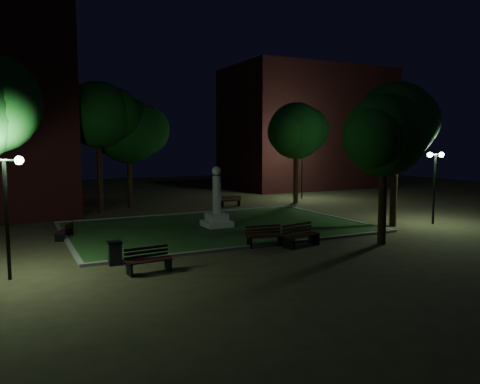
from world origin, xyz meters
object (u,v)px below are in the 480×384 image
at_px(bench_near_left, 265,237).
at_px(bench_near_right, 301,236).
at_px(bench_left_side, 65,232).
at_px(trash_bin, 115,253).
at_px(bench_far_side, 231,201).
at_px(monument, 217,210).
at_px(bench_west_near, 148,261).

height_order(bench_near_left, bench_near_right, bench_near_right).
height_order(bench_left_side, trash_bin, trash_bin).
relative_size(bench_left_side, bench_far_side, 0.99).
bearing_deg(monument, bench_near_right, -75.55).
relative_size(bench_near_left, bench_left_side, 1.18).
distance_m(monument, bench_far_side, 8.53).
relative_size(monument, trash_bin, 3.66).
xyz_separation_m(bench_near_right, bench_left_side, (-9.06, 6.20, -0.11)).
height_order(bench_west_near, bench_left_side, bench_west_near).
bearing_deg(bench_west_near, bench_near_left, 13.15).
bearing_deg(bench_near_right, monument, 92.21).
relative_size(bench_near_left, bench_far_side, 1.17).
bearing_deg(trash_bin, bench_near_left, 2.41).
distance_m(monument, bench_near_left, 5.08).
bearing_deg(bench_near_right, bench_left_side, 133.36).
xyz_separation_m(bench_far_side, trash_bin, (-10.75, -12.67, 0.08)).
bearing_deg(bench_near_right, bench_near_left, 141.19).
xyz_separation_m(bench_near_left, bench_west_near, (-5.69, -1.86, -0.01)).
relative_size(bench_near_right, bench_left_side, 1.30).
xyz_separation_m(monument, bench_near_left, (0.07, -5.05, -0.53)).
bearing_deg(bench_near_left, bench_left_side, 153.26).
bearing_deg(monument, bench_west_near, -129.08).
xyz_separation_m(bench_west_near, trash_bin, (-0.84, 1.59, 0.03)).
xyz_separation_m(bench_west_near, bench_far_side, (9.91, 14.26, -0.05)).
height_order(bench_near_right, trash_bin, bench_near_right).
xyz_separation_m(bench_near_left, bench_left_side, (-7.65, 5.50, -0.07)).
bearing_deg(bench_far_side, bench_left_side, 37.59).
relative_size(bench_near_right, bench_west_near, 1.14).
bearing_deg(bench_near_left, bench_far_side, 80.15).
height_order(monument, trash_bin, monument).
bearing_deg(trash_bin, bench_left_side, 101.05).
height_order(bench_near_left, bench_west_near, bench_near_left).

